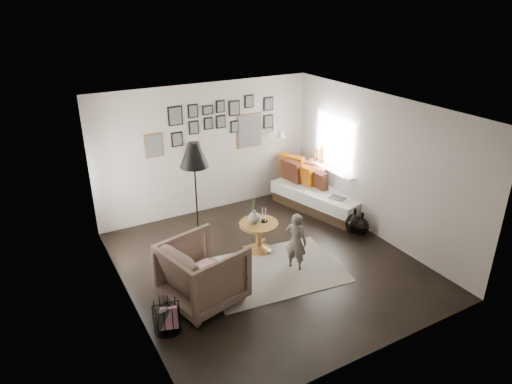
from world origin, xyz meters
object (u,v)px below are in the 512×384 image
demijohn_large (354,224)px  floor_lamp (194,159)px  vase (254,216)px  child (296,241)px  armchair (203,273)px  daybed (317,193)px  demijohn_small (361,227)px  pedestal_table (259,237)px  magazine_basket (167,317)px

demijohn_large → floor_lamp: bearing=164.7°
vase → child: 0.89m
demijohn_large → armchair: bearing=-171.2°
child → daybed: bearing=-76.4°
demijohn_small → armchair: bearing=-173.5°
vase → armchair: bearing=-146.7°
pedestal_table → daybed: daybed is taller
magazine_basket → demijohn_large: size_ratio=0.86×
floor_lamp → demijohn_small: bearing=-17.1°
floor_lamp → child: size_ratio=2.00×
pedestal_table → vase: size_ratio=1.40×
vase → armchair: size_ratio=0.46×
armchair → magazine_basket: bearing=103.7°
armchair → demijohn_large: bearing=-94.6°
pedestal_table → vase: (-0.08, 0.02, 0.43)m
vase → demijohn_small: bearing=-13.7°
floor_lamp → child: bearing=-45.6°
magazine_basket → pedestal_table: bearing=29.9°
demijohn_small → magazine_basket: bearing=-169.7°
daybed → floor_lamp: size_ratio=1.08×
demijohn_large → demijohn_small: 0.14m
vase → floor_lamp: (-0.87, 0.39, 1.04)m
pedestal_table → demijohn_large: pedestal_table is taller
armchair → demijohn_small: (3.32, 0.38, -0.30)m
pedestal_table → demijohn_large: size_ratio=1.34×
magazine_basket → floor_lamp: bearing=54.8°
pedestal_table → child: size_ratio=0.68×
armchair → magazine_basket: size_ratio=2.43×
pedestal_table → daybed: bearing=25.4°
daybed → magazine_basket: daybed is taller
daybed → floor_lamp: (-2.87, -0.49, 1.40)m
magazine_basket → demijohn_small: bearing=10.3°
pedestal_table → floor_lamp: (-0.95, 0.41, 1.48)m
child → magazine_basket: bearing=68.2°
vase → magazine_basket: 2.39m
floor_lamp → demijohn_large: size_ratio=3.99×
vase → demijohn_small: size_ratio=1.06×
floor_lamp → demijohn_large: floor_lamp is taller
demijohn_small → child: bearing=-169.1°
vase → floor_lamp: bearing=155.6°
daybed → armchair: (-3.32, -1.76, 0.15)m
floor_lamp → child: (1.18, -1.21, -1.22)m
demijohn_large → child: (-1.61, -0.44, 0.30)m
armchair → child: (1.63, 0.06, 0.03)m
demijohn_small → pedestal_table: bearing=166.3°
floor_lamp → child: 2.08m
daybed → child: (-1.68, -1.70, 0.18)m
daybed → demijohn_large: bearing=-108.2°
daybed → magazine_basket: (-4.00, -2.11, -0.11)m
vase → demijohn_large: bearing=-10.8°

